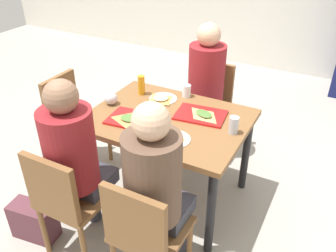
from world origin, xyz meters
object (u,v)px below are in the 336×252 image
object	(u,v)px
paper_plate_center	(163,99)
pizza_slice_a	(131,119)
soda_can	(234,125)
chair_far_side	(209,101)
person_far_side	(204,83)
plastic_cup_a	(186,91)
pizza_slice_c	(161,98)
foil_bundle	(111,98)
main_table	(168,128)
chair_near_right	(145,231)
paper_plate_near_edge	(174,139)
pizza_slice_b	(204,114)
chair_left_end	(71,116)
tray_red_far	(201,115)
plastic_cup_b	(145,137)
handbag	(34,221)
tray_red_near	(133,119)
chair_near_left	(66,198)
condiment_bottle	(141,85)
person_in_brown_jacket	(156,183)
person_in_red	(75,154)
pizza_slice_d	(174,137)

from	to	relation	value
paper_plate_center	pizza_slice_a	bearing A→B (deg)	-94.29
soda_can	chair_far_side	bearing A→B (deg)	121.42
person_far_side	plastic_cup_a	world-z (taller)	person_far_side
pizza_slice_c	foil_bundle	bearing A→B (deg)	-142.71
main_table	chair_near_right	distance (m)	0.88
paper_plate_near_edge	pizza_slice_b	distance (m)	0.37
chair_left_end	tray_red_far	bearing A→B (deg)	6.47
main_table	pizza_slice_b	distance (m)	0.29
plastic_cup_b	handbag	distance (m)	1.04
paper_plate_near_edge	handbag	size ratio (longest dim) A/B	0.69
plastic_cup_a	soda_can	bearing A→B (deg)	-34.13
person_far_side	pizza_slice_c	world-z (taller)	person_far_side
chair_left_end	pizza_slice_a	distance (m)	0.82
chair_near_right	handbag	world-z (taller)	chair_near_right
main_table	handbag	bearing A→B (deg)	-127.25
main_table	tray_red_near	size ratio (longest dim) A/B	3.20
chair_near_left	condiment_bottle	bearing A→B (deg)	94.64
tray_red_far	foil_bundle	size ratio (longest dim) A/B	3.60
person_in_brown_jacket	paper_plate_center	bearing A→B (deg)	116.49
paper_plate_near_edge	person_in_red	bearing A→B (deg)	-136.21
person_in_brown_jacket	tray_red_far	xyz separation A→B (m)	(-0.09, 0.81, 0.00)
chair_near_left	chair_left_end	distance (m)	1.06
tray_red_far	condiment_bottle	size ratio (longest dim) A/B	2.25
chair_far_side	pizza_slice_d	world-z (taller)	chair_far_side
handbag	main_table	bearing A→B (deg)	52.75
pizza_slice_b	handbag	bearing A→B (deg)	-131.98
plastic_cup_a	condiment_bottle	xyz separation A→B (m)	(-0.35, -0.13, 0.03)
chair_left_end	foil_bundle	xyz separation A→B (m)	(0.47, -0.02, 0.29)
main_table	pizza_slice_d	size ratio (longest dim) A/B	6.91
pizza_slice_b	pizza_slice_c	bearing A→B (deg)	167.73
person_in_brown_jacket	pizza_slice_c	world-z (taller)	person_in_brown_jacket
main_table	chair_left_end	size ratio (longest dim) A/B	1.36
pizza_slice_c	main_table	bearing A→B (deg)	-49.91
paper_plate_near_edge	soda_can	world-z (taller)	soda_can
person_in_red	pizza_slice_b	xyz separation A→B (m)	(0.52, 0.81, 0.02)
condiment_bottle	tray_red_far	bearing A→B (deg)	-10.79
chair_near_right	pizza_slice_d	xyz separation A→B (m)	(-0.12, 0.59, 0.26)
chair_far_side	tray_red_far	world-z (taller)	chair_far_side
tray_red_near	pizza_slice_d	bearing A→B (deg)	-12.60
person_in_brown_jacket	pizza_slice_c	bearing A→B (deg)	117.55
chair_near_right	person_in_brown_jacket	size ratio (longest dim) A/B	0.67
paper_plate_near_edge	plastic_cup_b	size ratio (longest dim) A/B	2.20
soda_can	person_far_side	bearing A→B (deg)	126.52
tray_red_near	condiment_bottle	distance (m)	0.44
chair_far_side	paper_plate_near_edge	world-z (taller)	chair_far_side
main_table	tray_red_far	xyz separation A→B (m)	(0.20, 0.13, 0.10)
main_table	chair_left_end	world-z (taller)	chair_left_end
pizza_slice_b	plastic_cup_a	distance (m)	0.36
pizza_slice_a	foil_bundle	xyz separation A→B (m)	(-0.29, 0.15, 0.03)
paper_plate_near_edge	pizza_slice_d	distance (m)	0.02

